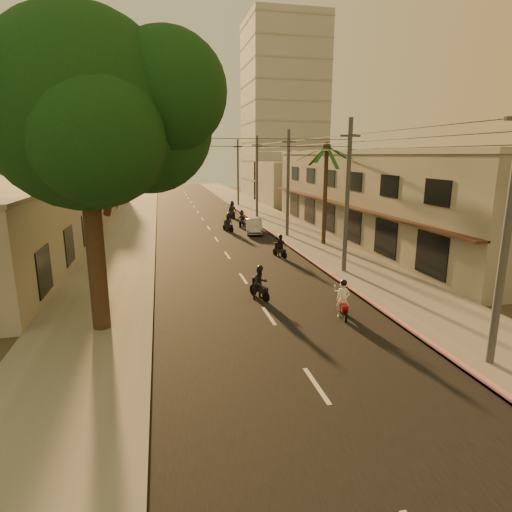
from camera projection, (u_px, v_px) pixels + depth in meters
The scene contains 21 objects.
ground at pixel (281, 334), 17.01m from camera, with size 160.00×160.00×0.00m, color #383023.
road at pixel (216, 239), 36.00m from camera, with size 10.00×140.00×0.02m, color black.
sidewalk_right at pixel (301, 235), 37.57m from camera, with size 5.00×140.00×0.12m, color slate.
sidewalk_left at pixel (124, 243), 34.41m from camera, with size 5.00×140.00×0.12m, color slate.
curb_stripe at pixel (292, 248), 32.31m from camera, with size 0.20×60.00×0.20m, color #B61317.
shophouse_row at pixel (382, 195), 36.21m from camera, with size 8.80×34.20×7.30m.
left_building at pixel (6, 226), 26.76m from camera, with size 8.20×24.20×5.20m.
distant_tower at pixel (283, 111), 70.34m from camera, with size 12.10×12.10×28.00m.
broadleaf_tree at pixel (95, 112), 15.69m from camera, with size 9.60×8.70×12.10m.
palm_tree at pixel (327, 152), 32.24m from camera, with size 5.00×5.00×8.20m.
utility_poles at pixel (288, 160), 35.81m from camera, with size 1.20×48.26×9.00m.
filler_right at pixel (290, 183), 62.01m from camera, with size 8.00×14.00×6.00m, color #A39F93.
filler_left_near at pixel (69, 200), 45.84m from camera, with size 8.00×14.00×4.40m, color #A39F93.
filler_left_far at pixel (93, 179), 62.64m from camera, with size 8.00×14.00×7.00m, color #A39F93.
scooter_red at pixel (343, 300), 18.65m from camera, with size 0.82×1.73×1.72m.
scooter_mid_a at pixel (260, 284), 21.01m from camera, with size 1.16×1.69×1.72m.
scooter_mid_b at pixel (280, 247), 29.56m from camera, with size 1.12×1.61×1.63m.
scooter_far_a at pixel (228, 223), 39.63m from camera, with size 1.18×1.67×1.74m.
scooter_far_b at pixel (242, 219), 42.10m from camera, with size 1.51×1.58×1.69m.
parked_car at pixel (254, 226), 38.67m from camera, with size 2.04×4.15×1.31m, color #989B9F.
scooter_far_c at pixel (232, 210), 47.93m from camera, with size 1.04×1.98×1.96m.
Camera 1 is at (-4.41, -15.24, 6.96)m, focal length 30.00 mm.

